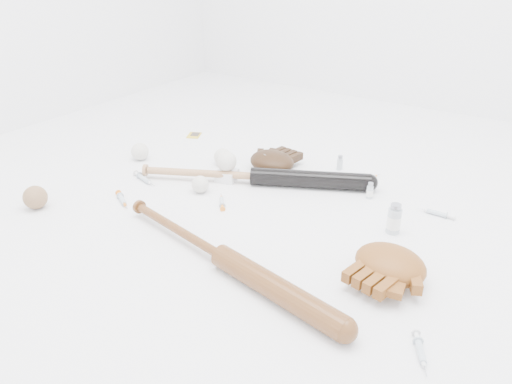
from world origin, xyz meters
The scene contains 21 objects.
bat_dark centered at (-0.16, 0.14, 0.03)m, with size 0.93×0.07×0.07m, color black, non-canonical shape.
bat_wood centered at (0.07, -0.37, 0.03)m, with size 0.91×0.07×0.07m, color brown, non-canonical shape.
glove_dark centered at (-0.17, 0.29, 0.04)m, with size 0.23×0.23×0.08m, color black, non-canonical shape.
glove_tan centered at (0.50, -0.15, 0.04)m, with size 0.24×0.24×0.09m, color brown, non-canonical shape.
trading_card centered at (-0.70, 0.42, 0.00)m, with size 0.06×0.08×0.00m, color gold.
pedestal centered at (-0.26, 0.11, 0.02)m, with size 0.07×0.07×0.04m, color white.
baseball_on_pedestal centered at (-0.26, 0.11, 0.08)m, with size 0.08×0.08×0.08m, color silver.
baseball_left centered at (-0.70, 0.07, 0.04)m, with size 0.07×0.07×0.07m, color silver.
baseball_upper centered at (-0.37, 0.22, 0.04)m, with size 0.07×0.07×0.07m, color silver.
baseball_mid centered at (-0.28, -0.03, 0.03)m, with size 0.07×0.07×0.07m, color silver.
baseball_aged centered at (-0.69, -0.45, 0.04)m, with size 0.08×0.08×0.08m, color olive.
syringe_0 centered at (-0.53, -0.08, 0.01)m, with size 0.17×0.03×0.02m, color #ADBCC6, non-canonical shape.
syringe_1 centered at (-0.16, -0.06, 0.01)m, with size 0.13×0.02×0.02m, color #ADBCC6, non-canonical shape.
syringe_2 centered at (0.21, 0.42, 0.01)m, with size 0.13×0.02×0.02m, color #ADBCC6, non-canonical shape.
syringe_3 centered at (0.66, -0.40, 0.01)m, with size 0.15×0.03×0.02m, color #ADBCC6, non-canonical shape.
syringe_4 centered at (0.51, 0.28, 0.01)m, with size 0.15×0.03×0.02m, color #ADBCC6, non-canonical shape.
syringe_5 centered at (-0.47, -0.25, 0.01)m, with size 0.16×0.03×0.02m, color #ADBCC6, non-canonical shape.
vial_0 centered at (0.26, 0.28, 0.03)m, with size 0.02×0.02×0.06m, color #B2BCC4.
vial_1 centered at (0.06, 0.45, 0.03)m, with size 0.02×0.02×0.06m, color #B2BCC4.
vial_2 centered at (-0.18, 0.26, 0.04)m, with size 0.03×0.03×0.08m, color #B2BCC4.
vial_3 centered at (0.42, 0.09, 0.05)m, with size 0.04×0.04×0.10m, color #B2BCC4.
Camera 1 is at (0.82, -1.31, 0.85)m, focal length 35.00 mm.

